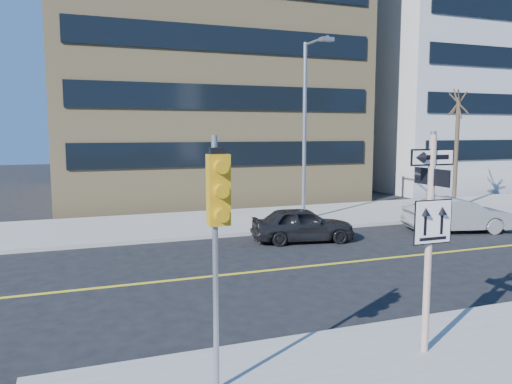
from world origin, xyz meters
name	(u,v)px	position (x,y,z in m)	size (l,w,h in m)	color
ground	(353,313)	(0.00, 0.00, 0.00)	(120.00, 120.00, 0.00)	black
sign_pole	(430,230)	(0.00, -2.51, 2.44)	(0.92, 0.92, 4.06)	white
traffic_signal	(218,211)	(-4.00, -2.66, 3.03)	(0.32, 0.45, 4.00)	gray
parked_car_a	(302,224)	(2.18, 7.30, 0.67)	(3.91, 1.57, 1.33)	black
parked_car_b	(458,215)	(9.10, 6.71, 0.72)	(4.36, 1.52, 1.44)	gray
streetlight_a	(307,119)	(4.00, 10.76, 4.76)	(0.55, 2.25, 8.00)	gray
street_tree_west	(458,106)	(13.00, 11.30, 5.52)	(1.80, 1.80, 6.35)	#362C20
building_brick	(191,62)	(2.00, 25.00, 9.00)	(18.00, 18.00, 18.00)	tan
building_grey_mid	(455,91)	(24.00, 24.00, 7.50)	(20.00, 16.00, 15.00)	#B0B3B6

